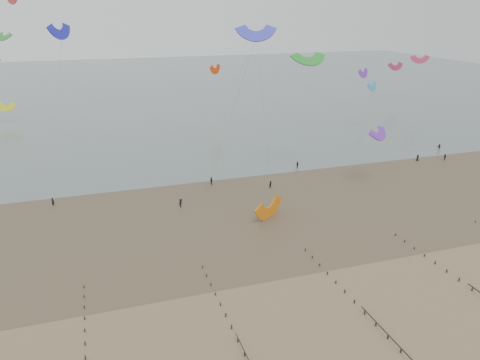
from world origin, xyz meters
The scene contains 6 objects.
ground centered at (0.00, 0.00, 0.00)m, with size 500.00×500.00×0.00m, color brown.
sea_and_shore centered at (-4.08, 34.40, 0.01)m, with size 500.00×665.00×0.03m.
kitesurfer_lead centered at (-37.71, 45.90, 0.90)m, with size 0.66×0.43×1.81m, color black.
kitesurfers centered at (22.20, 46.58, 0.87)m, with size 144.03×19.34×1.84m.
grounded_kite centered at (3.10, 26.56, 0.00)m, with size 7.56×3.96×5.76m, color orange, non-canonical shape.
kites_airborne centered at (-2.29, 91.41, 22.72)m, with size 244.99×112.17×41.97m.
Camera 1 is at (-28.43, -51.49, 38.90)m, focal length 35.00 mm.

